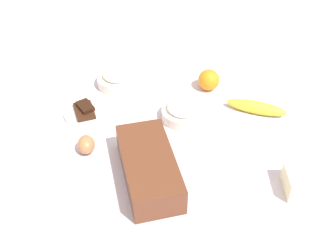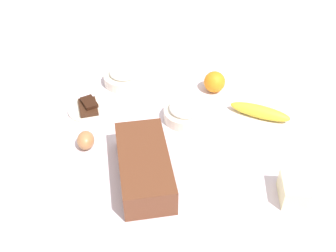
% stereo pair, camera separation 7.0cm
% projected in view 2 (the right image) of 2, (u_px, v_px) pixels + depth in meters
% --- Properties ---
extents(ground_plane, '(2.40, 2.40, 0.02)m').
position_uv_depth(ground_plane, '(168.00, 139.00, 1.22)').
color(ground_plane, silver).
extents(loaf_pan, '(0.29, 0.16, 0.08)m').
position_uv_depth(loaf_pan, '(144.00, 165.00, 1.06)').
color(loaf_pan, brown).
rests_on(loaf_pan, ground_plane).
extents(flour_bowl, '(0.14, 0.14, 0.06)m').
position_uv_depth(flour_bowl, '(124.00, 76.00, 1.41)').
color(flour_bowl, silver).
rests_on(flour_bowl, ground_plane).
extents(sugar_bowl, '(0.13, 0.13, 0.06)m').
position_uv_depth(sugar_bowl, '(185.00, 112.00, 1.26)').
color(sugar_bowl, silver).
rests_on(sugar_bowl, ground_plane).
extents(banana, '(0.13, 0.19, 0.04)m').
position_uv_depth(banana, '(260.00, 112.00, 1.27)').
color(banana, yellow).
rests_on(banana, ground_plane).
extents(orange_fruit, '(0.07, 0.07, 0.07)m').
position_uv_depth(orange_fruit, '(215.00, 82.00, 1.37)').
color(orange_fruit, orange).
rests_on(orange_fruit, ground_plane).
extents(butter_block, '(0.10, 0.07, 0.06)m').
position_uv_depth(butter_block, '(293.00, 190.00, 1.02)').
color(butter_block, '#F4EDB2').
rests_on(butter_block, ground_plane).
extents(egg_near_butter, '(0.06, 0.05, 0.05)m').
position_uv_depth(egg_near_butter, '(86.00, 140.00, 1.16)').
color(egg_near_butter, '#AC7446').
rests_on(egg_near_butter, ground_plane).
extents(chocolate_plate, '(0.13, 0.13, 0.03)m').
position_uv_depth(chocolate_plate, '(89.00, 108.00, 1.30)').
color(chocolate_plate, silver).
rests_on(chocolate_plate, ground_plane).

